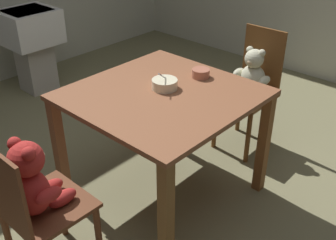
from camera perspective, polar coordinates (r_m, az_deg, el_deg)
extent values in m
cube|color=#797552|center=(2.87, -0.68, -10.18)|extent=(5.20, 5.20, 0.04)
cube|color=brown|center=(2.45, -0.79, 3.56)|extent=(1.01, 1.03, 0.03)
cube|color=brown|center=(2.70, -14.90, -4.10)|extent=(0.06, 0.06, 0.73)
cube|color=brown|center=(2.12, -0.28, -13.81)|extent=(0.06, 0.06, 0.73)
cube|color=brown|center=(3.20, -1.03, 2.78)|extent=(0.06, 0.06, 0.73)
cube|color=brown|center=(2.74, 13.21, -3.31)|extent=(0.06, 0.06, 0.73)
cube|color=brown|center=(2.18, -16.51, -11.42)|extent=(0.41, 0.39, 0.02)
cube|color=brown|center=(1.99, -21.94, -8.97)|extent=(0.37, 0.02, 0.42)
cylinder|color=brown|center=(2.29, -9.65, -15.78)|extent=(0.04, 0.04, 0.42)
cylinder|color=brown|center=(2.50, -14.75, -11.63)|extent=(0.04, 0.04, 0.42)
cylinder|color=brown|center=(2.40, -21.43, -15.13)|extent=(0.04, 0.04, 0.42)
ellipsoid|color=#B32B27|center=(2.08, -18.62, -9.51)|extent=(0.21, 0.18, 0.24)
ellipsoid|color=beige|center=(2.10, -17.22, -9.09)|extent=(0.12, 0.06, 0.15)
sphere|color=#B32B27|center=(1.97, -19.24, -5.22)|extent=(0.17, 0.17, 0.17)
ellipsoid|color=beige|center=(2.00, -17.65, -4.79)|extent=(0.07, 0.06, 0.05)
sphere|color=#B32B27|center=(1.89, -18.90, -4.50)|extent=(0.06, 0.06, 0.06)
sphere|color=#B32B27|center=(1.98, -20.67, -3.11)|extent=(0.06, 0.06, 0.06)
ellipsoid|color=#B32B27|center=(1.98, -16.32, -10.10)|extent=(0.07, 0.14, 0.07)
ellipsoid|color=#B32B27|center=(2.16, -19.79, -7.12)|extent=(0.07, 0.14, 0.07)
ellipsoid|color=#B32B27|center=(2.13, -14.52, -10.50)|extent=(0.07, 0.16, 0.07)
ellipsoid|color=#B32B27|center=(2.21, -16.25, -9.09)|extent=(0.07, 0.16, 0.07)
cube|color=brown|center=(3.16, 10.85, 3.20)|extent=(0.37, 0.41, 0.02)
cube|color=brown|center=(3.22, 13.13, 8.34)|extent=(0.33, 0.02, 0.48)
cylinder|color=brown|center=(3.21, 6.57, -0.55)|extent=(0.04, 0.04, 0.42)
cylinder|color=brown|center=(3.07, 11.12, -2.44)|extent=(0.04, 0.04, 0.42)
cylinder|color=brown|center=(3.46, 9.92, 1.66)|extent=(0.04, 0.04, 0.42)
cylinder|color=brown|center=(3.34, 14.24, 0.00)|extent=(0.04, 0.04, 0.42)
ellipsoid|color=beige|center=(3.16, 11.75, 5.64)|extent=(0.20, 0.17, 0.23)
ellipsoid|color=#D7B98B|center=(3.12, 11.22, 5.15)|extent=(0.11, 0.06, 0.14)
sphere|color=beige|center=(3.09, 11.97, 8.39)|extent=(0.14, 0.14, 0.14)
ellipsoid|color=#D7B98B|center=(3.05, 11.46, 7.96)|extent=(0.06, 0.05, 0.04)
sphere|color=beige|center=(3.10, 11.38, 9.60)|extent=(0.05, 0.05, 0.05)
sphere|color=beige|center=(3.06, 12.99, 9.12)|extent=(0.05, 0.05, 0.05)
ellipsoid|color=beige|center=(3.18, 9.86, 6.55)|extent=(0.07, 0.13, 0.06)
ellipsoid|color=beige|center=(3.08, 13.33, 5.38)|extent=(0.07, 0.13, 0.06)
ellipsoid|color=beige|center=(3.13, 9.64, 3.96)|extent=(0.07, 0.15, 0.07)
ellipsoid|color=beige|center=(3.08, 11.32, 3.35)|extent=(0.07, 0.15, 0.07)
cylinder|color=beige|center=(2.47, -0.47, 5.04)|extent=(0.16, 0.16, 0.06)
cylinder|color=beige|center=(2.48, -0.47, 4.53)|extent=(0.09, 0.09, 0.01)
cylinder|color=beige|center=(2.46, -0.47, 5.57)|extent=(0.13, 0.13, 0.01)
cylinder|color=#BCBCC1|center=(2.42, -0.81, 6.16)|extent=(0.04, 0.10, 0.08)
ellipsoid|color=#BCBCC1|center=(2.48, -0.36, 5.58)|extent=(0.03, 0.04, 0.01)
cylinder|color=#B66B52|center=(2.64, 4.59, 6.55)|extent=(0.11, 0.11, 0.05)
cylinder|color=#B66B52|center=(2.65, 4.57, 6.10)|extent=(0.06, 0.06, 0.01)
cylinder|color=#C6BB8F|center=(2.63, 4.61, 7.01)|extent=(0.09, 0.09, 0.01)
cube|color=#B7B2A8|center=(4.34, -17.91, 7.15)|extent=(0.28, 0.30, 0.49)
cube|color=white|center=(4.21, -18.79, 12.24)|extent=(0.46, 0.49, 0.32)
cube|color=#38383D|center=(4.17, -19.06, 13.81)|extent=(0.37, 0.39, 0.08)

